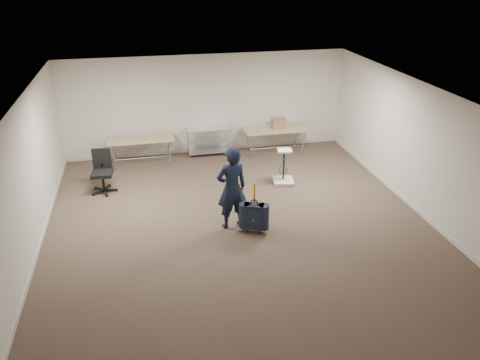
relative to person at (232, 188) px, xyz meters
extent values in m
plane|color=#433328|center=(0.15, -0.11, -0.89)|extent=(9.00, 9.00, 0.00)
plane|color=beige|center=(0.15, 4.39, 0.51)|extent=(8.00, 0.00, 8.00)
plane|color=beige|center=(0.15, -4.61, 0.51)|extent=(8.00, 0.00, 8.00)
plane|color=beige|center=(-3.85, -0.11, 0.51)|extent=(0.00, 9.00, 9.00)
plane|color=beige|center=(4.15, -0.11, 0.51)|extent=(0.00, 9.00, 9.00)
plane|color=white|center=(0.15, -0.11, 1.91)|extent=(8.00, 8.00, 0.00)
cube|color=beige|center=(0.15, 4.38, -0.84)|extent=(8.00, 0.02, 0.10)
cube|color=beige|center=(-3.84, -0.11, -0.84)|extent=(0.02, 9.00, 0.10)
cube|color=beige|center=(4.14, -0.11, -0.84)|extent=(0.02, 9.00, 0.10)
cube|color=tan|center=(-1.75, 3.84, -0.17)|extent=(1.80, 0.75, 0.03)
cylinder|color=#93969B|center=(-1.75, 3.84, -0.74)|extent=(1.50, 0.02, 0.02)
cylinder|color=#93969B|center=(-2.50, 3.54, -0.54)|extent=(0.13, 0.04, 0.69)
cylinder|color=#93969B|center=(-1.00, 3.54, -0.54)|extent=(0.13, 0.04, 0.69)
cylinder|color=#93969B|center=(-2.50, 4.14, -0.54)|extent=(0.13, 0.04, 0.69)
cylinder|color=#93969B|center=(-1.00, 4.14, -0.54)|extent=(0.13, 0.04, 0.69)
cube|color=tan|center=(2.05, 3.84, -0.17)|extent=(1.80, 0.75, 0.03)
cylinder|color=#93969B|center=(2.05, 3.84, -0.74)|extent=(1.50, 0.02, 0.02)
cylinder|color=#93969B|center=(1.30, 3.54, -0.54)|extent=(0.13, 0.04, 0.69)
cylinder|color=#93969B|center=(2.80, 3.54, -0.54)|extent=(0.13, 0.04, 0.69)
cylinder|color=#93969B|center=(1.30, 4.14, -0.54)|extent=(0.13, 0.04, 0.69)
cylinder|color=#93969B|center=(2.80, 4.14, -0.54)|extent=(0.13, 0.04, 0.69)
cylinder|color=white|center=(-0.45, 3.86, -0.49)|extent=(0.02, 0.02, 0.80)
cylinder|color=white|center=(0.75, 3.86, -0.49)|extent=(0.02, 0.02, 0.80)
cylinder|color=white|center=(-0.45, 4.31, -0.49)|extent=(0.02, 0.02, 0.80)
cylinder|color=white|center=(0.75, 4.31, -0.49)|extent=(0.02, 0.02, 0.80)
cube|color=white|center=(0.15, 4.09, -0.79)|extent=(1.20, 0.45, 0.02)
cube|color=white|center=(0.15, 4.09, -0.44)|extent=(1.20, 0.45, 0.02)
cube|color=white|center=(0.15, 4.09, -0.11)|extent=(1.20, 0.45, 0.01)
imported|color=black|center=(0.00, 0.00, 0.00)|extent=(0.71, 0.53, 1.77)
cube|color=black|center=(0.39, -0.34, -0.51)|extent=(0.45, 0.36, 0.54)
cube|color=black|center=(0.40, -0.32, -0.80)|extent=(0.39, 0.28, 0.03)
cylinder|color=black|center=(0.27, -0.29, -0.85)|extent=(0.05, 0.08, 0.07)
cylinder|color=black|center=(0.51, -0.38, -0.85)|extent=(0.05, 0.08, 0.07)
torus|color=black|center=(0.39, -0.34, -0.21)|extent=(0.17, 0.08, 0.17)
cube|color=orange|center=(0.40, -0.32, -0.01)|extent=(0.04, 0.02, 0.42)
cylinder|color=black|center=(-2.71, 2.23, -0.84)|extent=(0.63, 0.63, 0.09)
cylinder|color=black|center=(-2.71, 2.23, -0.62)|extent=(0.06, 0.06, 0.42)
cube|color=black|center=(-2.71, 2.23, -0.39)|extent=(0.52, 0.52, 0.08)
cube|color=black|center=(-2.69, 2.46, -0.10)|extent=(0.44, 0.10, 0.50)
cube|color=beige|center=(1.68, 1.78, -0.83)|extent=(0.57, 0.57, 0.08)
cylinder|color=black|center=(1.48, 1.58, -0.87)|extent=(0.06, 0.06, 0.04)
cylinder|color=black|center=(1.68, 1.83, -0.40)|extent=(0.05, 0.05, 0.78)
cube|color=beige|center=(1.68, 1.78, -0.01)|extent=(0.39, 0.35, 0.04)
torus|color=blue|center=(1.73, 1.70, -0.30)|extent=(0.26, 0.14, 0.24)
cube|color=#9E6F49|center=(2.14, 3.85, -0.01)|extent=(0.40, 0.30, 0.29)
camera|label=1|loc=(-1.66, -8.37, 4.21)|focal=35.00mm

